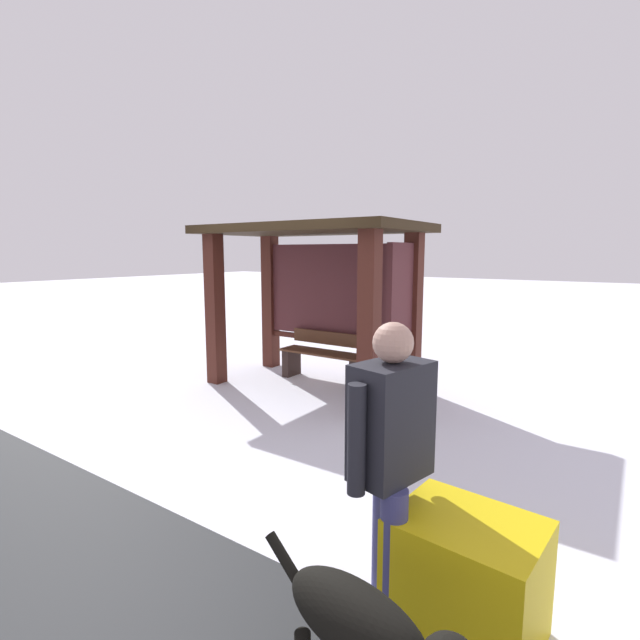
{
  "coord_description": "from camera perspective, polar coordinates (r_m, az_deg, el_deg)",
  "views": [
    {
      "loc": [
        3.87,
        -5.4,
        1.94
      ],
      "look_at": [
        0.09,
        0.11,
        0.97
      ],
      "focal_mm": 26.34,
      "sensor_mm": 36.0,
      "label": 1
    }
  ],
  "objects": [
    {
      "name": "bench_left_inside",
      "position": [
        7.12,
        0.55,
        -4.67
      ],
      "size": [
        1.42,
        0.4,
        0.73
      ],
      "color": "#52311F",
      "rests_on": "ground"
    },
    {
      "name": "bus_shelter",
      "position": [
        6.72,
        0.02,
        6.18
      ],
      "size": [
        3.11,
        1.79,
        2.32
      ],
      "color": "#451E16",
      "rests_on": "ground"
    },
    {
      "name": "person_walking",
      "position": [
        2.55,
        8.59,
        -15.2
      ],
      "size": [
        0.35,
        0.61,
        1.59
      ],
      "color": "#23242C",
      "rests_on": "ground"
    },
    {
      "name": "ground_plane",
      "position": [
        6.92,
        -1.11,
        -8.02
      ],
      "size": [
        60.0,
        60.0,
        0.0
      ],
      "primitive_type": "plane",
      "color": "white"
    },
    {
      "name": "dog",
      "position": [
        2.18,
        5.6,
        -33.6
      ],
      "size": [
        1.03,
        0.36,
        0.67
      ],
      "color": "black",
      "rests_on": "ground"
    },
    {
      "name": "grit_bin",
      "position": [
        2.79,
        17.3,
        -27.73
      ],
      "size": [
        0.75,
        0.62,
        0.62
      ],
      "primitive_type": "cube",
      "rotation": [
        0.0,
        0.0,
        -0.09
      ],
      "color": "yellow",
      "rests_on": "ground"
    }
  ]
}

